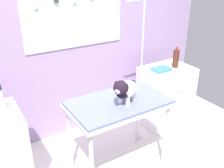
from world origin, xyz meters
TOP-DOWN VIEW (x-y plane):
  - rear_wall_panel at (0.00, 1.28)m, footprint 4.00×0.11m
  - grooming_table at (0.04, 0.30)m, footprint 1.05×0.63m
  - grooming_arm at (0.57, 0.63)m, footprint 0.30×0.11m
  - dog at (0.06, 0.22)m, footprint 0.38×0.29m
  - cabinet_right at (1.14, 0.75)m, footprint 0.68×0.54m
  - spray_bottle_tall at (-1.03, 0.65)m, footprint 0.07×0.07m
  - soda_bottle at (1.25, 0.73)m, footprint 0.08×0.08m
  - supply_tray at (1.00, 0.73)m, footprint 0.24×0.18m

SIDE VIEW (x-z plane):
  - cabinet_right at x=1.14m, z-range 0.00..0.84m
  - grooming_table at x=0.04m, z-range 0.34..1.20m
  - grooming_arm at x=0.57m, z-range -0.06..1.74m
  - supply_tray at x=1.00m, z-range 0.84..0.88m
  - soda_bottle at x=1.25m, z-range 0.83..1.12m
  - spray_bottle_tall at x=-1.03m, z-range 0.88..1.14m
  - dog at x=0.06m, z-range 0.87..1.15m
  - rear_wall_panel at x=0.00m, z-range 0.01..2.31m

